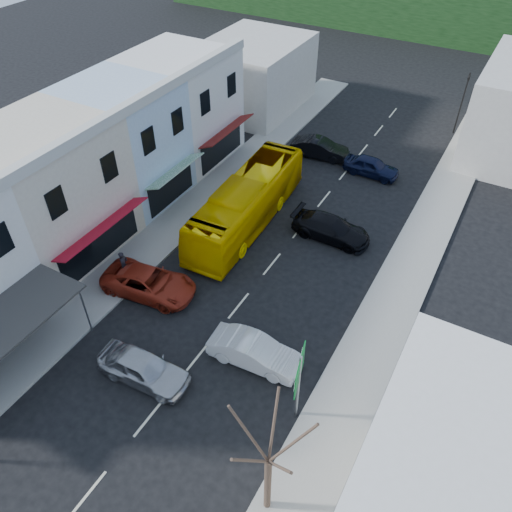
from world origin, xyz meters
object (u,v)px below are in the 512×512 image
Objects in this scene: car_silver at (144,369)px; street_tree at (268,462)px; bus at (247,204)px; car_white at (254,353)px; traffic_signal at (461,104)px; car_red at (149,283)px; pedestrian_left at (124,265)px; direction_sign at (298,388)px.

car_silver is 0.59× the size of street_tree.
street_tree is (9.98, -15.62, 2.17)m from bus.
traffic_signal is (3.14, 29.67, 1.95)m from car_white.
car_silver is at bearing 125.33° from car_white.
car_red is at bearing 75.65° from car_white.
bus is 2.64× the size of car_silver.
traffic_signal is at bearing 91.26° from street_tree.
pedestrian_left is at bearing 74.55° from car_red.
street_tree reaches higher than direction_sign.
car_silver is at bearing 163.34° from street_tree.
street_tree reaches higher than pedestrian_left.
bus is 22.00m from traffic_signal.
bus is at bearing 122.59° from street_tree.
car_silver is at bearing 59.90° from traffic_signal.
car_white is (4.16, 3.48, 0.00)m from car_silver.
car_white is 7.70m from street_tree.
car_red is (-3.50, 4.80, 0.00)m from car_silver.
pedestrian_left is at bearing 44.10° from car_silver.
car_red is 0.62× the size of street_tree.
pedestrian_left is 13.26m from direction_sign.
car_red is at bearing -103.58° from bus.
traffic_signal reaches higher than car_white.
pedestrian_left reaches higher than car_silver.
traffic_signal is at bearing -10.59° from car_white.
direction_sign is (7.30, 1.78, 1.47)m from car_silver.
direction_sign is 31.37m from traffic_signal.
car_silver and car_red have the same top height.
direction_sign is at bearing 100.50° from street_tree.
car_silver is 34.00m from traffic_signal.
traffic_signal reaches higher than car_silver.
bus reaches higher than car_silver.
pedestrian_left is 30.90m from traffic_signal.
bus is 2.19× the size of traffic_signal.
bus is 14.68m from direction_sign.
direction_sign is 0.58× the size of street_tree.
car_silver is 7.47m from pedestrian_left.
pedestrian_left is at bearing 76.11° from car_white.
pedestrian_left is (-5.49, 5.06, 0.30)m from car_silver.
traffic_signal is at bearing 62.41° from bus.
car_white is 0.83× the size of traffic_signal.
street_tree is at bearing 73.58° from traffic_signal.
street_tree reaches higher than car_white.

